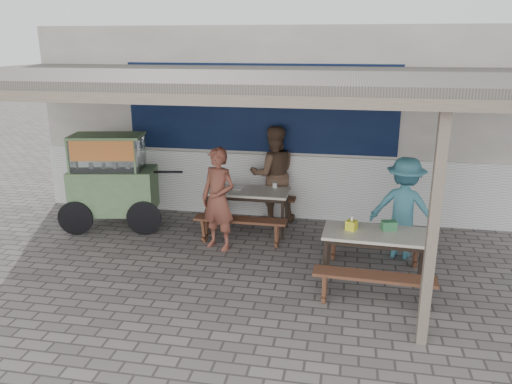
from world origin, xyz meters
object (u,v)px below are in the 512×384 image
object	(u,v)px
bench_left_street	(240,225)
patron_wall_side	(273,174)
table_left	(248,195)
donation_box	(389,226)
bench_left_wall	(255,202)
condiment_bowl	(238,188)
table_right	(376,238)
condiment_jar	(275,185)
bench_right_street	(374,283)
tissue_box	(351,225)
bench_right_wall	(374,242)
patron_right_table	(404,208)
vendor_cart	(112,178)
patron_street_side	(218,199)

from	to	relation	value
bench_left_street	patron_wall_side	distance (m)	1.44
table_left	donation_box	xyz separation A→B (m)	(2.27, -1.50, 0.14)
bench_left_wall	condiment_bowl	bearing A→B (deg)	-105.75
table_right	condiment_jar	xyz separation A→B (m)	(-1.67, 1.87, 0.13)
bench_left_street	bench_right_street	distance (m)	2.68
patron_wall_side	condiment_jar	distance (m)	0.44
tissue_box	condiment_bowl	size ratio (longest dim) A/B	0.68
bench_right_wall	condiment_bowl	bearing A→B (deg)	160.37
patron_wall_side	condiment_bowl	distance (m)	0.84
table_left	patron_right_table	bearing A→B (deg)	-13.35
bench_left_street	vendor_cart	size ratio (longest dim) A/B	0.75
bench_right_wall	donation_box	bearing A→B (deg)	-73.39
bench_right_street	bench_right_wall	bearing A→B (deg)	90.00
donation_box	bench_left_wall	bearing A→B (deg)	136.78
patron_street_side	condiment_jar	size ratio (longest dim) A/B	17.60
patron_street_side	patron_wall_side	world-z (taller)	patron_wall_side
bench_left_street	table_right	bearing A→B (deg)	-25.29
bench_left_wall	vendor_cart	xyz separation A→B (m)	(-2.41, -0.87, 0.58)
table_left	bench_left_street	xyz separation A→B (m)	(-0.00, -0.63, -0.33)
bench_left_street	bench_right_wall	distance (m)	2.16
patron_wall_side	table_right	bearing A→B (deg)	109.35
table_left	condiment_bowl	size ratio (longest dim) A/B	7.30
donation_box	table_right	bearing A→B (deg)	-143.17
bench_left_wall	tissue_box	size ratio (longest dim) A/B	11.40
condiment_bowl	table_left	bearing A→B (deg)	1.20
table_left	bench_left_street	size ratio (longest dim) A/B	0.94
patron_street_side	patron_wall_side	bearing A→B (deg)	88.45
table_left	patron_street_side	bearing A→B (deg)	-110.31
bench_right_street	patron_wall_side	world-z (taller)	patron_wall_side
bench_left_street	bench_left_wall	xyz separation A→B (m)	(0.01, 1.26, 0.00)
bench_left_wall	patron_right_table	distance (m)	2.87
condiment_bowl	patron_street_side	bearing A→B (deg)	-99.11
table_left	patron_right_table	distance (m)	2.63
vendor_cart	donation_box	xyz separation A→B (m)	(4.68, -1.26, -0.10)
table_right	patron_right_table	size ratio (longest dim) A/B	0.91
patron_wall_side	bench_left_street	bearing A→B (deg)	56.83
bench_right_street	condiment_jar	distance (m)	3.07
condiment_jar	patron_wall_side	bearing A→B (deg)	102.77
table_right	bench_right_street	size ratio (longest dim) A/B	0.95
table_right	patron_right_table	distance (m)	1.12
bench_left_wall	table_right	bearing A→B (deg)	-46.89
bench_left_wall	donation_box	xyz separation A→B (m)	(2.27, -2.13, 0.48)
bench_left_street	condiment_bowl	world-z (taller)	condiment_bowl
bench_right_street	condiment_jar	world-z (taller)	condiment_jar
bench_right_wall	patron_right_table	world-z (taller)	patron_right_table
vendor_cart	condiment_jar	xyz separation A→B (m)	(2.84, 0.48, -0.12)
bench_left_wall	bench_right_street	size ratio (longest dim) A/B	1.00
bench_right_wall	patron_street_side	bearing A→B (deg)	179.81
bench_right_street	patron_wall_side	distance (m)	3.49
patron_right_table	condiment_jar	distance (m)	2.28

